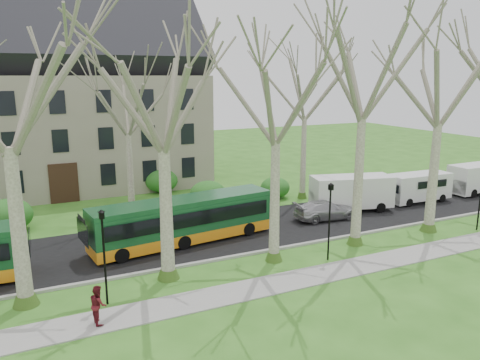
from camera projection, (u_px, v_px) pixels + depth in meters
name	position (u px, v px, depth m)	size (l,w,h in m)	color
ground	(222.00, 272.00, 24.37)	(120.00, 120.00, 0.00)	#336D1F
sidewalk	(242.00, 291.00, 22.16)	(70.00, 2.00, 0.06)	gray
road	(187.00, 239.00, 29.21)	(80.00, 8.00, 0.06)	black
curb	(211.00, 261.00, 25.67)	(80.00, 0.25, 0.14)	#A5A39E
building	(51.00, 98.00, 41.24)	(26.50, 12.20, 16.00)	gray
tree_row_verge	(218.00, 138.00, 23.10)	(49.00, 7.00, 14.00)	gray
tree_row_far	(140.00, 135.00, 32.19)	(33.00, 7.00, 12.00)	gray
lamp_row	(229.00, 231.00, 22.92)	(36.22, 0.22, 4.30)	black
hedges	(89.00, 200.00, 34.54)	(30.60, 8.60, 2.00)	#1A5D21
bus_follow	(184.00, 220.00, 28.26)	(11.32, 2.36, 2.83)	#164D27
sedan	(326.00, 210.00, 33.00)	(1.87, 4.60, 1.33)	#A3A2A7
van_a	(351.00, 193.00, 35.07)	(5.99, 2.18, 2.62)	silver
van_b	(418.00, 188.00, 37.44)	(5.30, 1.93, 2.31)	silver
van_c	(479.00, 178.00, 40.34)	(5.78, 2.10, 2.52)	silver
pedestrian_b	(98.00, 304.00, 19.09)	(0.80, 0.62, 1.64)	maroon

